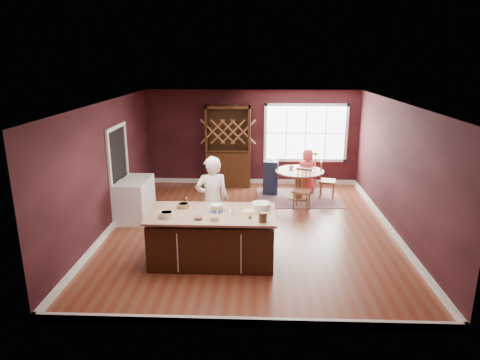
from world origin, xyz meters
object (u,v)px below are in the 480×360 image
at_px(chair_south, 302,189).
at_px(dryer, 139,194).
at_px(dining_table, 299,179).
at_px(chair_north, 307,170).
at_px(baker, 212,201).
at_px(toddler, 270,165).
at_px(kitchen_island, 213,238).
at_px(washer, 132,203).
at_px(high_chair, 271,177).
at_px(chair_east, 328,179).
at_px(layer_cake, 217,208).
at_px(hutch, 228,147).
at_px(seated_woman, 307,171).

relative_size(chair_south, dryer, 1.11).
relative_size(dining_table, chair_north, 1.14).
xyz_separation_m(baker, toddler, (1.21, 3.24, -0.08)).
bearing_deg(kitchen_island, chair_north, 64.08).
bearing_deg(washer, chair_south, 15.12).
height_order(high_chair, dryer, high_chair).
distance_m(baker, chair_east, 4.03).
relative_size(kitchen_island, high_chair, 2.34).
bearing_deg(kitchen_island, layer_cake, 43.90).
bearing_deg(washer, layer_cake, -39.78).
relative_size(baker, hutch, 0.78).
relative_size(hutch, washer, 2.49).
bearing_deg(chair_north, high_chair, 9.28).
distance_m(baker, washer, 2.22).
bearing_deg(chair_east, baker, 150.74).
xyz_separation_m(chair_south, high_chair, (-0.72, 1.17, -0.02)).
xyz_separation_m(hutch, dryer, (-1.96, -2.30, -0.70)).
distance_m(chair_south, high_chair, 1.38).
xyz_separation_m(chair_south, seated_woman, (0.27, 1.34, 0.11)).
bearing_deg(hutch, washer, -123.67).
xyz_separation_m(dining_table, high_chair, (-0.73, 0.36, -0.06)).
bearing_deg(dryer, baker, -41.38).
xyz_separation_m(chair_north, seated_woman, (-0.02, -0.28, 0.06)).
relative_size(chair_south, toddler, 3.80).
distance_m(chair_east, washer, 5.00).
bearing_deg(dining_table, high_chair, 153.52).
xyz_separation_m(chair_north, washer, (-4.15, -2.67, -0.09)).
distance_m(dining_table, toddler, 0.87).
bearing_deg(hutch, toddler, -32.40).
bearing_deg(washer, dining_table, 25.58).
xyz_separation_m(layer_cake, dryer, (-2.06, 2.36, -0.54)).
bearing_deg(dryer, dining_table, 17.39).
relative_size(kitchen_island, toddler, 8.63).
bearing_deg(high_chair, chair_north, 29.49).
distance_m(dining_table, dryer, 4.06).
height_order(layer_cake, dryer, layer_cake).
relative_size(chair_east, high_chair, 1.05).
bearing_deg(dryer, seated_woman, 22.93).
xyz_separation_m(baker, hutch, (0.05, 3.98, 0.26)).
bearing_deg(baker, layer_cake, 90.39).
bearing_deg(high_chair, hutch, 153.89).
xyz_separation_m(baker, high_chair, (1.23, 3.26, -0.41)).
xyz_separation_m(chair_south, chair_north, (0.29, 1.63, 0.05)).
relative_size(chair_east, seated_woman, 0.83).
xyz_separation_m(chair_north, hutch, (-2.19, 0.27, 0.59)).
height_order(baker, high_chair, baker).
height_order(kitchen_island, high_chair, high_chair).
relative_size(kitchen_island, chair_south, 2.27).
xyz_separation_m(dining_table, chair_east, (0.74, 0.07, -0.03)).
height_order(layer_cake, toddler, layer_cake).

